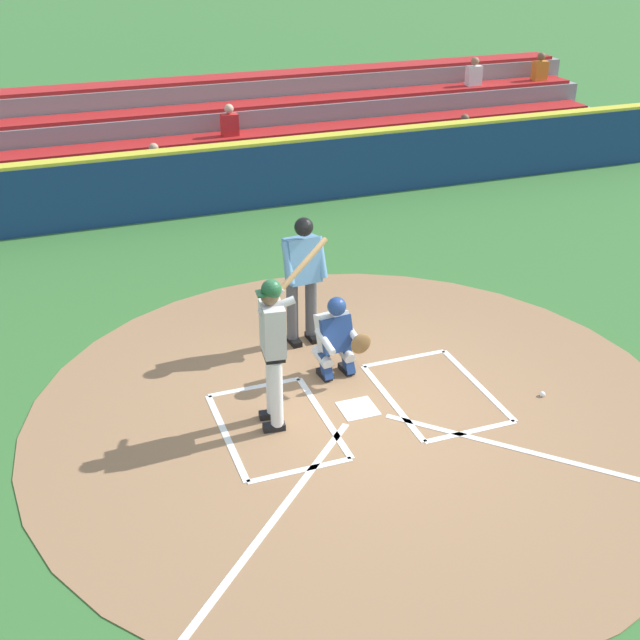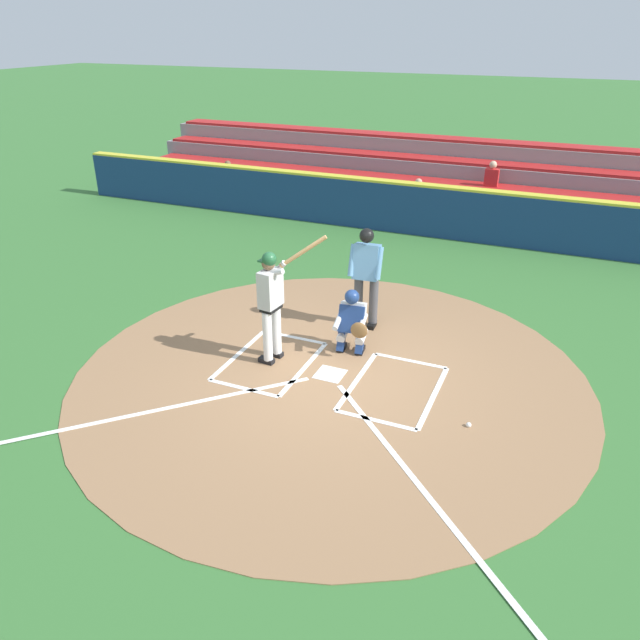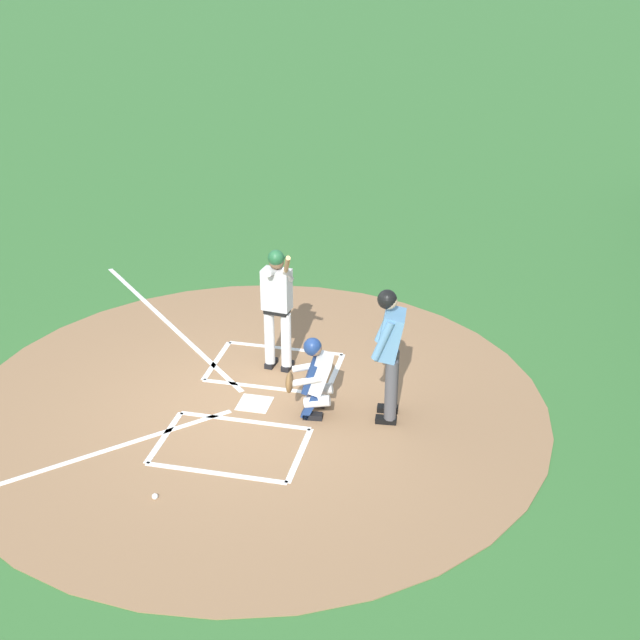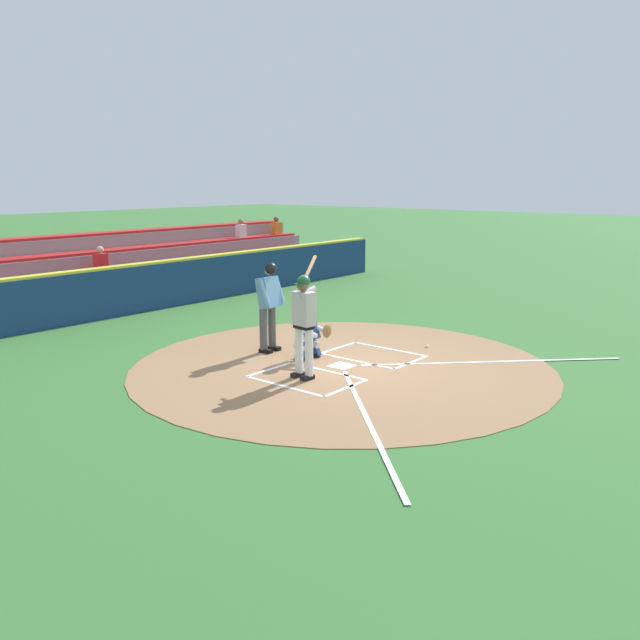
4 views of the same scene
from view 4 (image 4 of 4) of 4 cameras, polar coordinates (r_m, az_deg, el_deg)
ground_plane at (r=12.74m, az=1.88°, el=-4.01°), size 120.00×120.00×0.00m
dirt_circle at (r=12.73m, az=1.88°, el=-3.98°), size 8.00×8.00×0.01m
home_plate_and_chalk at (r=12.24m, az=5.16°, el=-4.65°), size 7.93×4.91×0.01m
batter at (r=11.74m, az=-1.40°, el=0.15°), size 0.99×0.63×2.13m
catcher at (r=13.14m, az=-0.91°, el=-0.85°), size 0.63×0.62×1.13m
plate_umpire at (r=13.60m, az=-4.39°, el=1.65°), size 0.60×0.44×1.86m
baseball at (r=14.27m, az=9.14°, el=-2.25°), size 0.07×0.07×0.07m
backstop_wall at (r=18.05m, az=-17.36°, el=2.34°), size 22.00×0.36×1.31m
bleacher_stand at (r=20.34m, az=-21.56°, el=3.23°), size 20.00×3.40×2.10m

